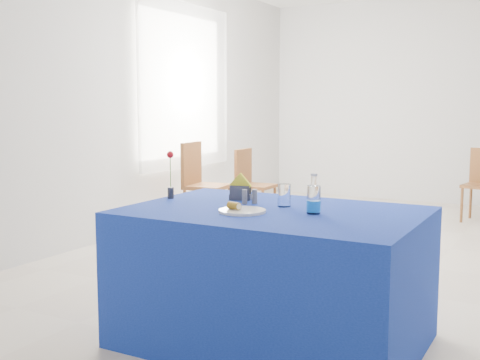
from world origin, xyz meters
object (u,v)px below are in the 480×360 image
object	(u,v)px
water_bottle	(314,200)
chair_win_a	(200,179)
plate	(242,211)
blue_table	(273,276)
chair_win_b	(250,180)

from	to	relation	value
water_bottle	chair_win_a	bearing A→B (deg)	132.98
plate	blue_table	xyz separation A→B (m)	(0.11, 0.16, -0.39)
blue_table	plate	bearing A→B (deg)	-124.01
chair_win_b	plate	bearing A→B (deg)	-153.81
plate	blue_table	world-z (taller)	plate
chair_win_b	chair_win_a	bearing A→B (deg)	154.94
chair_win_b	blue_table	bearing A→B (deg)	-151.07
plate	chair_win_a	world-z (taller)	chair_win_a
blue_table	chair_win_b	distance (m)	3.57
blue_table	chair_win_b	world-z (taller)	chair_win_b
plate	water_bottle	bearing A→B (deg)	23.71
plate	chair_win_b	world-z (taller)	chair_win_b
blue_table	water_bottle	size ratio (longest dim) A/B	7.44
plate	water_bottle	xyz separation A→B (m)	(0.35, 0.15, 0.06)
chair_win_a	water_bottle	bearing A→B (deg)	-143.18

